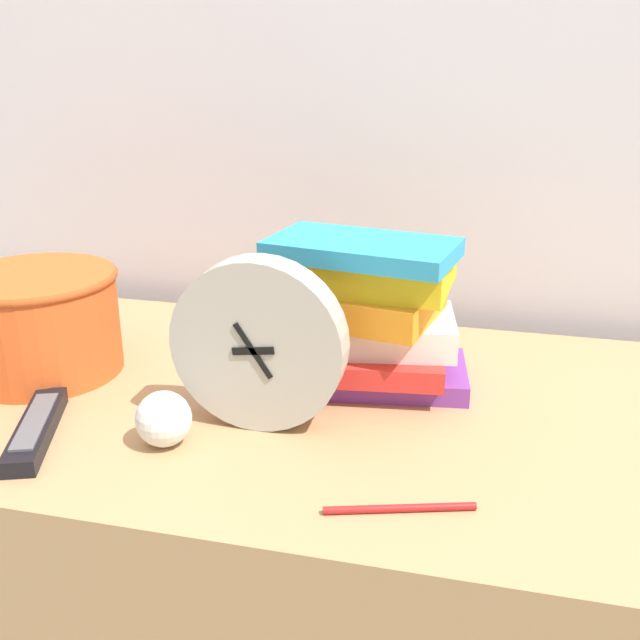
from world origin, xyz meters
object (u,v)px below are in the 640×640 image
(desk_clock, at_px, (258,345))
(tv_remote, at_px, (36,429))
(crumpled_paper_ball, at_px, (164,419))
(book_stack, at_px, (372,314))
(basket, at_px, (38,319))
(pen, at_px, (400,508))

(desk_clock, relative_size, tv_remote, 1.13)
(desk_clock, distance_m, crumpled_paper_ball, 0.14)
(book_stack, relative_size, crumpled_paper_ball, 4.17)
(desk_clock, bearing_deg, tv_remote, -159.41)
(basket, xyz_separation_m, tv_remote, (0.10, -0.17, -0.07))
(desk_clock, relative_size, pen, 1.41)
(basket, relative_size, pen, 1.52)
(desk_clock, bearing_deg, pen, -36.46)
(book_stack, distance_m, crumpled_paper_ball, 0.30)
(book_stack, bearing_deg, pen, -74.28)
(basket, bearing_deg, crumpled_paper_ball, -30.68)
(basket, height_order, tv_remote, basket)
(crumpled_paper_ball, bearing_deg, book_stack, 46.72)
(crumpled_paper_ball, distance_m, pen, 0.29)
(basket, bearing_deg, desk_clock, -12.79)
(basket, distance_m, tv_remote, 0.21)
(desk_clock, relative_size, book_stack, 0.77)
(tv_remote, bearing_deg, desk_clock, 20.59)
(tv_remote, relative_size, crumpled_paper_ball, 2.86)
(desk_clock, height_order, basket, desk_clock)
(book_stack, height_order, crumpled_paper_ball, book_stack)
(crumpled_paper_ball, bearing_deg, tv_remote, -172.33)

